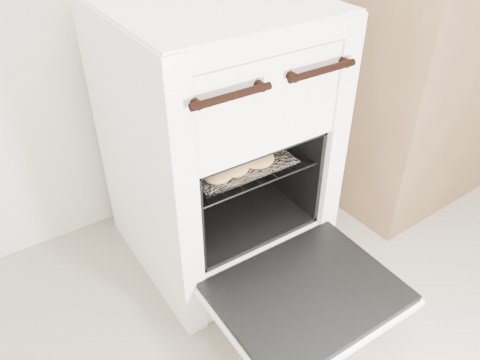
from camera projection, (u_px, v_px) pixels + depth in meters
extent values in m
cube|color=white|center=(214.00, 143.00, 1.41)|extent=(0.54, 0.57, 0.82)
cylinder|color=black|center=(232.00, 96.00, 0.98)|extent=(0.20, 0.02, 0.02)
cylinder|color=black|center=(322.00, 71.00, 1.09)|extent=(0.20, 0.02, 0.02)
cube|color=black|center=(307.00, 292.00, 1.23)|extent=(0.47, 0.36, 0.02)
cube|color=white|center=(307.00, 297.00, 1.24)|extent=(0.48, 0.38, 0.01)
cylinder|color=black|center=(167.00, 176.00, 1.28)|extent=(0.01, 0.38, 0.01)
cylinder|color=black|center=(279.00, 137.00, 1.45)|extent=(0.01, 0.38, 0.01)
cylinder|color=black|center=(262.00, 185.00, 1.25)|extent=(0.38, 0.01, 0.01)
cylinder|color=black|center=(197.00, 130.00, 1.49)|extent=(0.38, 0.01, 0.01)
cylinder|color=black|center=(177.00, 172.00, 1.30)|extent=(0.01, 0.36, 0.01)
cylinder|color=black|center=(194.00, 166.00, 1.32)|extent=(0.01, 0.36, 0.01)
cylinder|color=black|center=(211.00, 160.00, 1.34)|extent=(0.01, 0.36, 0.01)
cylinder|color=black|center=(227.00, 155.00, 1.37)|extent=(0.01, 0.36, 0.01)
cylinder|color=black|center=(242.00, 150.00, 1.39)|extent=(0.01, 0.36, 0.01)
cylinder|color=black|center=(257.00, 145.00, 1.42)|extent=(0.01, 0.36, 0.01)
cylinder|color=black|center=(271.00, 140.00, 1.44)|extent=(0.01, 0.36, 0.01)
cube|color=white|center=(230.00, 156.00, 1.35)|extent=(0.30, 0.27, 0.01)
ellipsoid|color=#E3A75B|center=(234.00, 167.00, 1.26)|extent=(0.11, 0.11, 0.04)
ellipsoid|color=#E3A75B|center=(257.00, 158.00, 1.30)|extent=(0.14, 0.14, 0.04)
ellipsoid|color=#E3A75B|center=(252.00, 135.00, 1.41)|extent=(0.10, 0.10, 0.03)
ellipsoid|color=#E3A75B|center=(217.00, 175.00, 1.24)|extent=(0.09, 0.09, 0.03)
ellipsoid|color=#E3A75B|center=(242.00, 157.00, 1.31)|extent=(0.13, 0.13, 0.04)
cube|color=brown|center=(424.00, 69.00, 1.81)|extent=(0.90, 0.62, 0.88)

